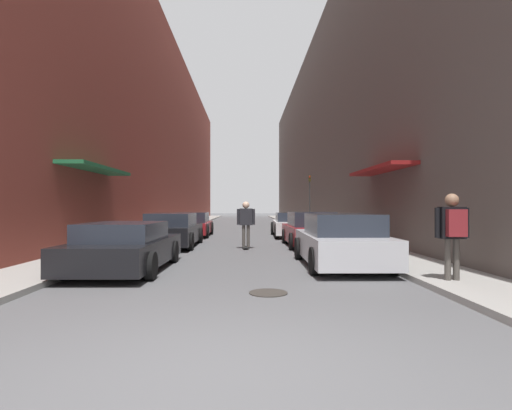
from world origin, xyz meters
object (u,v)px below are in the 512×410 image
parked_car_left_1 (173,230)px  parked_car_right_2 (292,225)px  parked_car_left_2 (192,225)px  parked_car_left_0 (126,247)px  pedestrian (453,226)px  skateboarder (246,220)px  traffic_light (310,195)px  manhole_cover (268,293)px  parked_car_right_1 (310,230)px  parked_car_right_0 (341,241)px

parked_car_left_1 → parked_car_right_2: parked_car_left_1 is taller
parked_car_left_1 → parked_car_left_2: (0.04, 5.32, -0.02)m
parked_car_left_0 → pedestrian: pedestrian is taller
parked_car_left_0 → skateboarder: bearing=59.2°
parked_car_left_0 → parked_car_right_2: parked_car_right_2 is taller
parked_car_left_1 → parked_car_right_2: size_ratio=1.04×
traffic_light → pedestrian: traffic_light is taller
traffic_light → parked_car_left_2: bearing=-132.1°
skateboarder → parked_car_left_2: bearing=114.3°
parked_car_left_0 → traffic_light: (7.64, 19.55, 1.84)m
manhole_cover → parked_car_left_2: bearing=103.2°
manhole_cover → pedestrian: size_ratio=0.41×
parked_car_right_2 → traffic_light: 9.16m
parked_car_left_0 → parked_car_left_1: bearing=89.4°
parked_car_left_1 → parked_car_left_2: bearing=89.5°
traffic_light → parked_car_right_1: bearing=-99.0°
parked_car_right_2 → parked_car_left_2: bearing=176.3°
manhole_cover → pedestrian: pedestrian is taller
parked_car_right_1 → manhole_cover: size_ratio=6.20×
parked_car_left_1 → pedestrian: (6.94, -7.99, 0.55)m
parked_car_right_2 → pedestrian: bearing=-82.7°
parked_car_left_2 → skateboarder: 6.90m
manhole_cover → parked_car_right_1: bearing=75.9°
manhole_cover → parked_car_right_2: bearing=81.6°
parked_car_left_0 → parked_car_right_2: size_ratio=0.95×
parked_car_left_0 → parked_car_left_2: bearing=89.5°
parked_car_right_2 → skateboarder: 6.42m
parked_car_left_1 → manhole_cover: size_ratio=6.82×
parked_car_left_2 → pedestrian: pedestrian is taller
parked_car_left_1 → skateboarder: size_ratio=2.72×
parked_car_right_2 → pedestrian: 13.09m
parked_car_left_0 → skateboarder: skateboarder is taller
skateboarder → manhole_cover: 7.64m
manhole_cover → traffic_light: size_ratio=0.19×
parked_car_right_2 → skateboarder: (-2.39, -5.94, 0.46)m
parked_car_left_2 → parked_car_right_2: size_ratio=0.92×
parked_car_left_0 → parked_car_right_2: 12.11m
parked_car_right_0 → skateboarder: (-2.49, 4.36, 0.42)m
parked_car_right_1 → pedestrian: (1.54, -7.85, 0.54)m
parked_car_left_1 → manhole_cover: parked_car_left_1 is taller
parked_car_right_1 → parked_car_right_2: bearing=91.4°
traffic_light → parked_car_right_2: bearing=-104.9°
parked_car_right_2 → manhole_cover: parked_car_right_2 is taller
parked_car_right_0 → traffic_light: bearing=83.3°
parked_car_right_0 → skateboarder: 5.04m
parked_car_left_2 → traffic_light: (7.54, 8.34, 1.81)m
skateboarder → traffic_light: size_ratio=0.47×
parked_car_left_1 → traffic_light: bearing=61.0°
parked_car_left_1 → skateboarder: skateboarder is taller
parked_car_left_0 → parked_car_left_2: 11.21m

